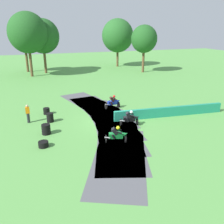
{
  "coord_description": "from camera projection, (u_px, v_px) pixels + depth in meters",
  "views": [
    {
      "loc": [
        -6.88,
        -18.75,
        7.89
      ],
      "look_at": [
        -0.09,
        -0.02,
        0.9
      ],
      "focal_mm": 39.08,
      "sensor_mm": 36.0,
      "label": 1
    }
  ],
  "objects": [
    {
      "name": "motorcycle_chase_black",
      "position": [
        130.0,
        118.0,
        20.37
      ],
      "size": [
        1.7,
        1.01,
        1.43
      ],
      "color": "black",
      "rests_on": "ground"
    },
    {
      "name": "safety_barrier",
      "position": [
        170.0,
        112.0,
        22.57
      ],
      "size": [
        10.64,
        1.35,
        0.9
      ],
      "primitive_type": "cube",
      "rotation": [
        0.0,
        0.0,
        -1.67
      ],
      "color": "#1E8466",
      "rests_on": "ground"
    },
    {
      "name": "tree_far_right",
      "position": [
        25.0,
        42.0,
        43.37
      ],
      "size": [
        3.69,
        3.69,
        7.29
      ],
      "color": "brown",
      "rests_on": "ground"
    },
    {
      "name": "tree_behind_barrier",
      "position": [
        144.0,
        39.0,
        42.78
      ],
      "size": [
        4.58,
        4.58,
        8.26
      ],
      "color": "brown",
      "rests_on": "ground"
    },
    {
      "name": "motorcycle_lead_green",
      "position": [
        117.0,
        135.0,
        17.26
      ],
      "size": [
        1.69,
        1.11,
        1.43
      ],
      "color": "black",
      "rests_on": "ground"
    },
    {
      "name": "tire_stack_far",
      "position": [
        47.0,
        111.0,
        23.18
      ],
      "size": [
        0.6,
        0.6,
        0.6
      ],
      "color": "black",
      "rests_on": "ground"
    },
    {
      "name": "track_marshal",
      "position": [
        28.0,
        114.0,
        20.93
      ],
      "size": [
        0.34,
        0.24,
        1.63
      ],
      "color": "#232328",
      "rests_on": "ground"
    },
    {
      "name": "track_asphalt",
      "position": [
        107.0,
        122.0,
        21.32
      ],
      "size": [
        7.16,
        21.5,
        0.01
      ],
      "color": "#515156",
      "rests_on": "ground"
    },
    {
      "name": "tree_mid_rise",
      "position": [
        43.0,
        36.0,
        41.81
      ],
      "size": [
        5.58,
        5.58,
        9.28
      ],
      "color": "brown",
      "rests_on": "ground"
    },
    {
      "name": "tree_far_left",
      "position": [
        28.0,
        33.0,
        38.61
      ],
      "size": [
        6.14,
        6.14,
        10.22
      ],
      "color": "brown",
      "rests_on": "ground"
    },
    {
      "name": "tree_distant",
      "position": [
        118.0,
        36.0,
        49.21
      ],
      "size": [
        6.33,
        6.33,
        9.5
      ],
      "color": "brown",
      "rests_on": "ground"
    },
    {
      "name": "motorcycle_trailing_blue",
      "position": [
        113.0,
        102.0,
        24.74
      ],
      "size": [
        1.68,
        0.78,
        1.42
      ],
      "color": "black",
      "rests_on": "ground"
    },
    {
      "name": "tire_stack_mid_a",
      "position": [
        46.0,
        129.0,
        18.82
      ],
      "size": [
        0.67,
        0.67,
        0.8
      ],
      "color": "black",
      "rests_on": "ground"
    },
    {
      "name": "tire_stack_near",
      "position": [
        43.0,
        144.0,
        16.86
      ],
      "size": [
        0.7,
        0.7,
        0.4
      ],
      "color": "black",
      "rests_on": "ground"
    },
    {
      "name": "ground_plane",
      "position": [
        113.0,
        121.0,
        21.46
      ],
      "size": [
        120.0,
        120.0,
        0.0
      ],
      "primitive_type": "plane",
      "color": "#569947"
    },
    {
      "name": "tire_stack_mid_b",
      "position": [
        50.0,
        118.0,
        21.24
      ],
      "size": [
        0.59,
        0.59,
        0.8
      ],
      "color": "black",
      "rests_on": "ground"
    }
  ]
}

